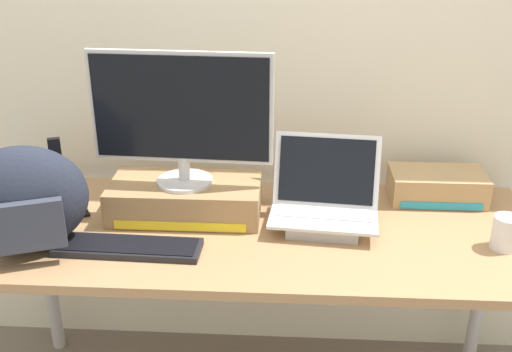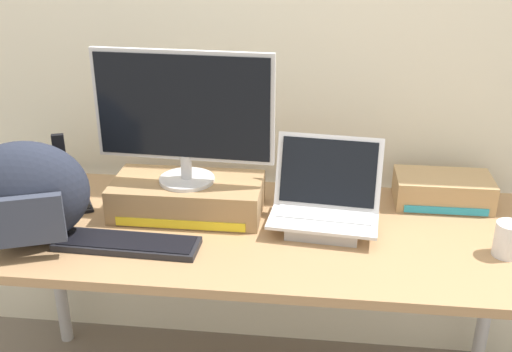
% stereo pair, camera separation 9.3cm
% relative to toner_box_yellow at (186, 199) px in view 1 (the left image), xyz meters
% --- Properties ---
extents(back_wall, '(7.00, 0.10, 2.60)m').
position_rel_toner_box_yellow_xyz_m(back_wall, '(0.24, 0.37, 0.50)').
color(back_wall, silver).
rests_on(back_wall, ground).
extents(desk, '(1.80, 0.71, 0.75)m').
position_rel_toner_box_yellow_xyz_m(desk, '(0.24, -0.08, -0.13)').
color(desk, '#A87F56').
rests_on(desk, ground).
extents(toner_box_yellow, '(0.49, 0.25, 0.11)m').
position_rel_toner_box_yellow_xyz_m(toner_box_yellow, '(0.00, 0.00, 0.00)').
color(toner_box_yellow, '#9E7A51').
rests_on(toner_box_yellow, desk).
extents(desktop_monitor, '(0.57, 0.18, 0.43)m').
position_rel_toner_box_yellow_xyz_m(desktop_monitor, '(-0.00, -0.00, 0.29)').
color(desktop_monitor, silver).
rests_on(desktop_monitor, toner_box_yellow).
extents(open_laptop, '(0.36, 0.27, 0.27)m').
position_rel_toner_box_yellow_xyz_m(open_laptop, '(0.45, -0.05, -0.00)').
color(open_laptop, '#ADADB2').
rests_on(open_laptop, desk).
extents(external_keyboard, '(0.44, 0.14, 0.02)m').
position_rel_toner_box_yellow_xyz_m(external_keyboard, '(-0.13, -0.24, -0.05)').
color(external_keyboard, black).
rests_on(external_keyboard, desk).
extents(messenger_backpack, '(0.42, 0.31, 0.32)m').
position_rel_toner_box_yellow_xyz_m(messenger_backpack, '(-0.43, -0.25, 0.10)').
color(messenger_backpack, '#232838').
rests_on(messenger_backpack, desk).
extents(coffee_mug, '(0.12, 0.08, 0.10)m').
position_rel_toner_box_yellow_xyz_m(coffee_mug, '(0.98, -0.16, -0.00)').
color(coffee_mug, silver).
rests_on(coffee_mug, desk).
extents(cell_phone, '(0.13, 0.15, 0.01)m').
position_rel_toner_box_yellow_xyz_m(cell_phone, '(-0.38, 0.00, -0.05)').
color(cell_phone, black).
rests_on(cell_phone, desk).
extents(plush_toy, '(0.11, 0.11, 0.11)m').
position_rel_toner_box_yellow_xyz_m(plush_toy, '(-0.59, 0.09, -0.00)').
color(plush_toy, '#2393CC').
rests_on(plush_toy, desk).
extents(toner_box_cyan, '(0.32, 0.18, 0.10)m').
position_rel_toner_box_yellow_xyz_m(toner_box_cyan, '(0.85, 0.16, -0.01)').
color(toner_box_cyan, tan).
rests_on(toner_box_cyan, desk).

